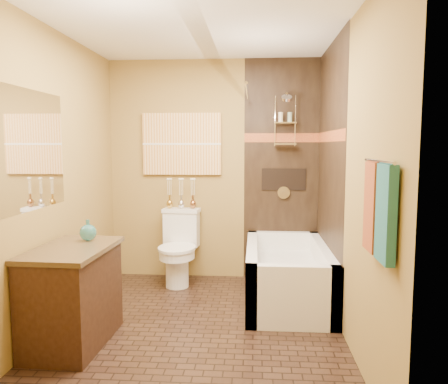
# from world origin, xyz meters

# --- Properties ---
(floor) EXTENTS (3.00, 3.00, 0.00)m
(floor) POSITION_xyz_m (0.00, 0.00, 0.00)
(floor) COLOR black
(floor) RESTS_ON ground
(wall_left) EXTENTS (0.02, 3.00, 2.50)m
(wall_left) POSITION_xyz_m (-1.20, 0.00, 1.25)
(wall_left) COLOR olive
(wall_left) RESTS_ON floor
(wall_right) EXTENTS (0.02, 3.00, 2.50)m
(wall_right) POSITION_xyz_m (1.20, 0.00, 1.25)
(wall_right) COLOR olive
(wall_right) RESTS_ON floor
(wall_back) EXTENTS (2.40, 0.02, 2.50)m
(wall_back) POSITION_xyz_m (0.00, 1.50, 1.25)
(wall_back) COLOR olive
(wall_back) RESTS_ON floor
(wall_front) EXTENTS (2.40, 0.02, 2.50)m
(wall_front) POSITION_xyz_m (0.00, -1.50, 1.25)
(wall_front) COLOR olive
(wall_front) RESTS_ON floor
(ceiling) EXTENTS (3.00, 3.00, 0.00)m
(ceiling) POSITION_xyz_m (0.00, 0.00, 2.50)
(ceiling) COLOR silver
(ceiling) RESTS_ON wall_back
(alcove_tile_back) EXTENTS (0.85, 0.01, 2.50)m
(alcove_tile_back) POSITION_xyz_m (0.78, 1.49, 1.25)
(alcove_tile_back) COLOR black
(alcove_tile_back) RESTS_ON wall_back
(alcove_tile_right) EXTENTS (0.01, 1.50, 2.50)m
(alcove_tile_right) POSITION_xyz_m (1.19, 0.75, 1.25)
(alcove_tile_right) COLOR black
(alcove_tile_right) RESTS_ON wall_right
(mosaic_band_back) EXTENTS (0.85, 0.01, 0.10)m
(mosaic_band_back) POSITION_xyz_m (0.78, 1.48, 1.62)
(mosaic_band_back) COLOR maroon
(mosaic_band_back) RESTS_ON alcove_tile_back
(mosaic_band_right) EXTENTS (0.01, 1.50, 0.10)m
(mosaic_band_right) POSITION_xyz_m (1.18, 0.75, 1.62)
(mosaic_band_right) COLOR maroon
(mosaic_band_right) RESTS_ON alcove_tile_right
(alcove_niche) EXTENTS (0.50, 0.01, 0.25)m
(alcove_niche) POSITION_xyz_m (0.80, 1.48, 1.15)
(alcove_niche) COLOR black
(alcove_niche) RESTS_ON alcove_tile_back
(shower_fixtures) EXTENTS (0.24, 0.33, 1.16)m
(shower_fixtures) POSITION_xyz_m (0.80, 1.38, 1.67)
(shower_fixtures) COLOR silver
(shower_fixtures) RESTS_ON floor
(curtain_rod) EXTENTS (0.03, 1.55, 0.03)m
(curtain_rod) POSITION_xyz_m (0.40, 0.75, 2.02)
(curtain_rod) COLOR silver
(curtain_rod) RESTS_ON wall_back
(towel_bar) EXTENTS (0.02, 0.55, 0.02)m
(towel_bar) POSITION_xyz_m (1.15, -1.05, 1.45)
(towel_bar) COLOR silver
(towel_bar) RESTS_ON wall_right
(towel_teal) EXTENTS (0.05, 0.22, 0.52)m
(towel_teal) POSITION_xyz_m (1.16, -1.18, 1.18)
(towel_teal) COLOR #1D5B62
(towel_teal) RESTS_ON towel_bar
(towel_rust) EXTENTS (0.05, 0.22, 0.52)m
(towel_rust) POSITION_xyz_m (1.16, -0.92, 1.18)
(towel_rust) COLOR maroon
(towel_rust) RESTS_ON towel_bar
(sunset_painting) EXTENTS (0.90, 0.04, 0.70)m
(sunset_painting) POSITION_xyz_m (-0.36, 1.48, 1.55)
(sunset_painting) COLOR orange
(sunset_painting) RESTS_ON wall_back
(vanity_mirror) EXTENTS (0.01, 1.00, 0.90)m
(vanity_mirror) POSITION_xyz_m (-1.19, -0.33, 1.50)
(vanity_mirror) COLOR white
(vanity_mirror) RESTS_ON wall_left
(bathtub) EXTENTS (0.80, 1.50, 0.55)m
(bathtub) POSITION_xyz_m (0.80, 0.75, 0.22)
(bathtub) COLOR white
(bathtub) RESTS_ON floor
(toilet) EXTENTS (0.43, 0.63, 0.82)m
(toilet) POSITION_xyz_m (-0.36, 1.21, 0.41)
(toilet) COLOR white
(toilet) RESTS_ON floor
(vanity) EXTENTS (0.56, 0.88, 0.76)m
(vanity) POSITION_xyz_m (-0.92, -0.33, 0.38)
(vanity) COLOR black
(vanity) RESTS_ON floor
(teal_bottle) EXTENTS (0.18, 0.18, 0.21)m
(teal_bottle) POSITION_xyz_m (-0.87, -0.10, 0.85)
(teal_bottle) COLOR #277775
(teal_bottle) RESTS_ON vanity
(bud_vases) EXTENTS (0.34, 0.07, 0.34)m
(bud_vases) POSITION_xyz_m (-0.36, 1.39, 1.00)
(bud_vases) COLOR #BA923A
(bud_vases) RESTS_ON toilet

